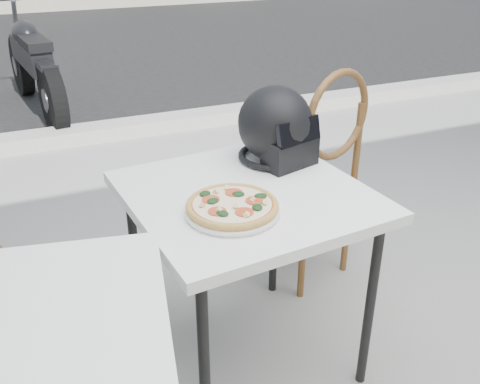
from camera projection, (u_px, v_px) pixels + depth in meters
name	position (u px, v px, depth m)	size (l,w,h in m)	color
ground	(368.00, 334.00, 2.44)	(80.00, 80.00, 0.00)	gray
street_asphalt	(98.00, 46.00, 8.18)	(30.00, 8.00, 0.00)	black
curb	(174.00, 122.00, 4.87)	(30.00, 0.25, 0.12)	#AAA79F
cafe_table_main	(247.00, 208.00, 1.99)	(0.91, 0.91, 0.80)	white
plate	(232.00, 211.00, 1.80)	(0.39, 0.39, 0.02)	silver
pizza	(232.00, 205.00, 1.79)	(0.41, 0.41, 0.04)	tan
helmet	(277.00, 129.00, 2.16)	(0.37, 0.38, 0.31)	black
cafe_chair_main	(316.00, 168.00, 2.57)	(0.54, 0.54, 1.12)	brown
motorcycle	(33.00, 66.00, 5.13)	(0.54, 2.06, 1.03)	black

